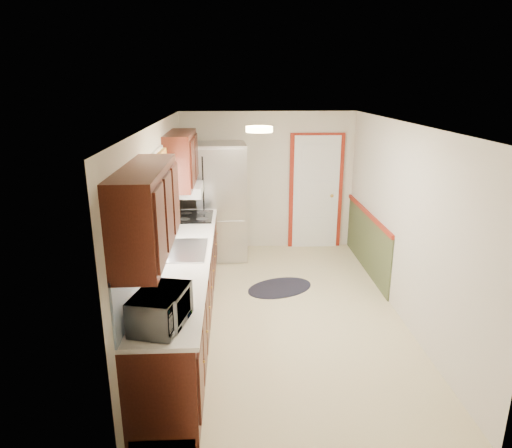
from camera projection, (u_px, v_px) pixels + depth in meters
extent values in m
cube|color=beige|center=(281.00, 311.00, 5.95)|extent=(3.20, 5.20, 0.12)
cube|color=white|center=(284.00, 124.00, 5.24)|extent=(3.20, 5.20, 0.12)
cube|color=beige|center=(268.00, 181.00, 7.98)|extent=(3.20, 0.10, 2.40)
cube|color=beige|center=(320.00, 328.00, 3.21)|extent=(3.20, 0.10, 2.40)
cube|color=beige|center=(159.00, 225.00, 5.52)|extent=(0.10, 5.20, 2.40)
cube|color=beige|center=(403.00, 222.00, 5.66)|extent=(0.10, 5.20, 2.40)
cube|color=#3E160E|center=(185.00, 292.00, 5.47)|extent=(0.60, 4.00, 0.90)
cube|color=white|center=(184.00, 255.00, 5.33)|extent=(0.63, 4.00, 0.04)
cube|color=#5088C3|center=(156.00, 232.00, 5.23)|extent=(0.02, 4.00, 0.55)
cube|color=#3E160E|center=(146.00, 211.00, 3.82)|extent=(0.35, 1.40, 0.75)
cube|color=#3E160E|center=(181.00, 159.00, 6.40)|extent=(0.35, 1.20, 0.75)
cube|color=white|center=(156.00, 195.00, 5.21)|extent=(0.02, 1.00, 0.90)
cube|color=#D65928|center=(158.00, 165.00, 5.11)|extent=(0.05, 1.12, 0.24)
cube|color=#B7B7BC|center=(184.00, 250.00, 5.42)|extent=(0.52, 0.82, 0.02)
cube|color=white|center=(187.00, 190.00, 6.58)|extent=(0.45, 0.60, 0.15)
cube|color=maroon|center=(316.00, 192.00, 8.05)|extent=(0.94, 0.05, 2.08)
cube|color=white|center=(316.00, 193.00, 8.02)|extent=(0.80, 0.04, 2.00)
cube|color=#424B2A|center=(367.00, 242.00, 7.17)|extent=(0.02, 2.30, 0.90)
cube|color=maroon|center=(368.00, 214.00, 7.03)|extent=(0.04, 2.30, 0.06)
cylinder|color=#FFD88C|center=(259.00, 129.00, 5.04)|extent=(0.30, 0.30, 0.06)
imported|color=white|center=(160.00, 305.00, 3.70)|extent=(0.42, 0.60, 0.37)
cube|color=#B7B7BC|center=(222.00, 201.00, 7.58)|extent=(0.84, 0.78, 1.93)
cylinder|color=black|center=(204.00, 214.00, 7.20)|extent=(0.02, 0.02, 1.35)
ellipsoid|color=black|center=(280.00, 288.00, 6.62)|extent=(1.16, 0.99, 0.01)
cube|color=black|center=(194.00, 217.00, 6.77)|extent=(0.55, 0.66, 0.02)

